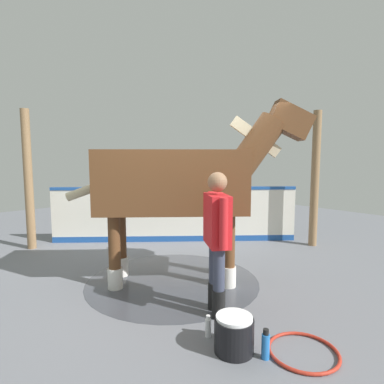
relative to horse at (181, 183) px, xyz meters
The scene contains 11 objects.
ground_plane 1.46m from the horse, 133.40° to the left, with size 16.00×16.00×0.02m, color slate.
wet_patch 1.42m from the horse, 141.02° to the left, with size 2.46×2.46×0.00m, color #42444C.
barrier_wall 2.34m from the horse, 54.42° to the left, with size 4.00×3.26×1.16m.
roof_post_near 3.18m from the horse, ahead, with size 0.16×0.16×2.67m, color olive.
roof_post_far 3.40m from the horse, 110.00° to the left, with size 0.16×0.16×2.67m, color olive.
horse is the anchor object (origin of this frame).
handler 1.16m from the horse, 107.28° to the right, with size 0.43×0.57×1.61m.
wash_bucket 2.16m from the horse, 113.64° to the right, with size 0.36×0.36×0.34m.
bottle_shampoo 1.98m from the horse, 119.12° to the right, with size 0.06×0.06×0.22m.
bottle_spray 2.35m from the horse, 107.12° to the right, with size 0.07×0.07×0.27m.
hose_coil 2.50m from the horse, 97.13° to the right, with size 0.64×0.64×0.03m, color #B72D1E.
Camera 1 is at (-2.61, -3.64, 1.78)m, focal length 29.84 mm.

